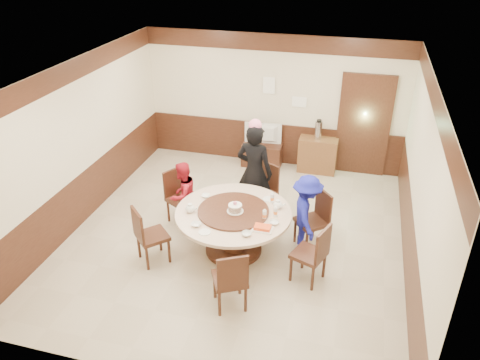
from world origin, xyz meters
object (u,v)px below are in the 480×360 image
(person_standing, at_px, (254,172))
(television, at_px, (263,134))
(thermos, at_px, (318,130))
(shrimp_platter, at_px, (262,228))
(side_cabinet, at_px, (318,155))
(banquet_table, at_px, (233,223))
(birthday_cake, at_px, (235,208))
(person_blue, at_px, (306,213))
(tv_stand, at_px, (262,155))
(person_red, at_px, (183,195))

(person_standing, relative_size, television, 2.24)
(person_standing, relative_size, thermos, 4.70)
(thermos, bearing_deg, shrimp_platter, -96.26)
(shrimp_platter, xyz_separation_m, side_cabinet, (0.42, 3.55, -0.40))
(shrimp_platter, bearing_deg, side_cabinet, 83.32)
(banquet_table, xyz_separation_m, television, (-0.24, 3.16, 0.20))
(birthday_cake, relative_size, television, 0.33)
(person_blue, bearing_deg, television, 9.53)
(person_standing, bearing_deg, side_cabinet, -104.09)
(banquet_table, distance_m, thermos, 3.34)
(birthday_cake, xyz_separation_m, side_cabinet, (0.92, 3.22, -0.47))
(tv_stand, relative_size, thermos, 2.24)
(birthday_cake, bearing_deg, person_red, 152.64)
(banquet_table, distance_m, person_red, 1.18)
(shrimp_platter, bearing_deg, thermos, 83.74)
(tv_stand, relative_size, side_cabinet, 1.06)
(person_standing, xyz_separation_m, tv_stand, (-0.31, 2.05, -0.64))
(banquet_table, height_order, birthday_cake, birthday_cake)
(banquet_table, xyz_separation_m, shrimp_platter, (0.54, -0.36, 0.24))
(television, distance_m, thermos, 1.19)
(person_blue, bearing_deg, thermos, -13.05)
(person_red, height_order, tv_stand, person_red)
(shrimp_platter, xyz_separation_m, thermos, (0.39, 3.55, 0.16))
(shrimp_platter, xyz_separation_m, tv_stand, (-0.78, 3.52, -0.53))
(person_standing, distance_m, birthday_cake, 1.14)
(person_red, xyz_separation_m, birthday_cake, (1.09, -0.57, 0.25))
(person_blue, xyz_separation_m, television, (-1.33, 2.75, 0.08))
(shrimp_platter, distance_m, tv_stand, 3.64)
(side_cabinet, bearing_deg, birthday_cake, -105.99)
(person_standing, bearing_deg, shrimp_platter, 116.97)
(person_standing, xyz_separation_m, person_red, (-1.13, -0.57, -0.30))
(birthday_cake, bearing_deg, shrimp_platter, -32.97)
(shrimp_platter, relative_size, thermos, 0.79)
(person_standing, bearing_deg, person_blue, 154.71)
(tv_stand, xyz_separation_m, side_cabinet, (1.20, 0.03, 0.12))
(shrimp_platter, height_order, tv_stand, shrimp_platter)
(shrimp_platter, bearing_deg, birthday_cake, 147.03)
(television, bearing_deg, person_standing, 93.69)
(person_blue, bearing_deg, person_standing, 39.42)
(person_blue, relative_size, tv_stand, 1.53)
(person_standing, bearing_deg, banquet_table, 95.34)
(person_standing, distance_m, thermos, 2.26)
(banquet_table, relative_size, person_red, 1.53)
(person_blue, height_order, television, person_blue)
(banquet_table, distance_m, person_blue, 1.17)
(banquet_table, relative_size, television, 2.28)
(birthday_cake, xyz_separation_m, shrimp_platter, (0.51, -0.33, -0.06))
(person_standing, xyz_separation_m, birthday_cake, (-0.03, -1.13, -0.05))
(shrimp_platter, bearing_deg, person_standing, 107.95)
(person_red, bearing_deg, birthday_cake, 81.52)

